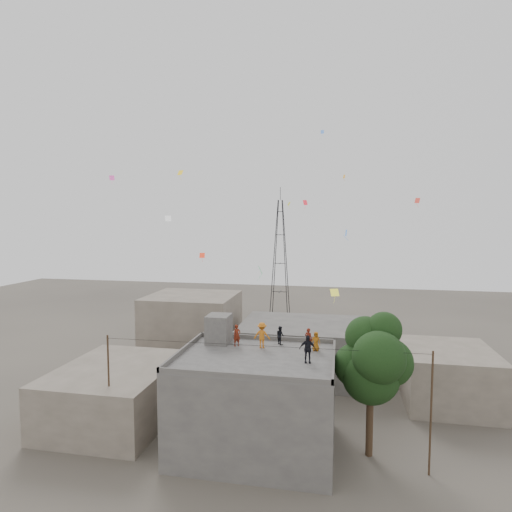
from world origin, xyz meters
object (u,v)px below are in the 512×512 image
Objects in this scene: person_dark_adult at (307,349)px; transmission_tower at (280,257)px; stair_head_box at (219,329)px; person_red_adult at (308,339)px; tree at (374,361)px.

transmission_tower is at bearing 93.46° from person_dark_adult.
stair_head_box is 7.26m from person_dark_adult.
stair_head_box is at bearing 20.20° from person_red_adult.
tree is 4.49m from person_red_adult.
tree reaches higher than person_dark_adult.
person_dark_adult is (0.13, -2.66, 0.11)m from person_red_adult.
person_dark_adult is (7.34, -40.54, -2.11)m from transmission_tower.
stair_head_box is 10.80m from tree.
stair_head_box is 1.35× the size of person_red_adult.
person_red_adult is (7.21, -37.89, -2.23)m from transmission_tower.
person_dark_adult is at bearing -25.66° from stair_head_box.
transmission_tower is at bearing 106.09° from tree.
transmission_tower reaches higher than person_dark_adult.
person_dark_adult is at bearing -79.74° from transmission_tower.
transmission_tower reaches higher than stair_head_box.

